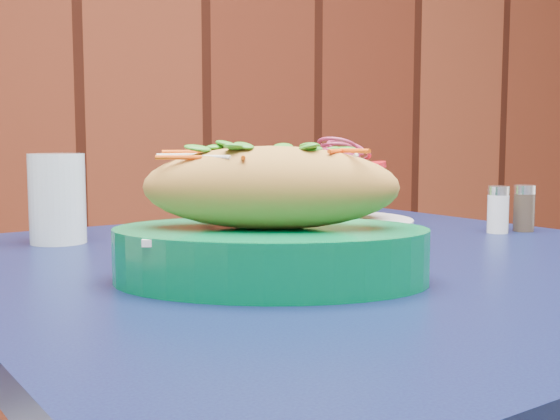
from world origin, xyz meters
name	(u,v)px	position (x,y,z in m)	size (l,w,h in m)	color
cafe_table	(335,331)	(-0.29, 1.47, 0.66)	(0.95, 0.95, 0.75)	black
banh_mi_basket	(270,227)	(-0.41, 1.36, 0.80)	(0.34, 0.29, 0.13)	#006C39
salad_plate	(333,194)	(-0.18, 1.69, 0.80)	(0.23, 0.23, 0.13)	white
water_glass	(57,199)	(-0.57, 1.68, 0.81)	(0.07, 0.07, 0.11)	silver
salt_shaker	(498,210)	(0.00, 1.55, 0.78)	(0.03, 0.03, 0.06)	white
pepper_shaker	(524,208)	(0.04, 1.55, 0.78)	(0.03, 0.03, 0.06)	#3F3326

